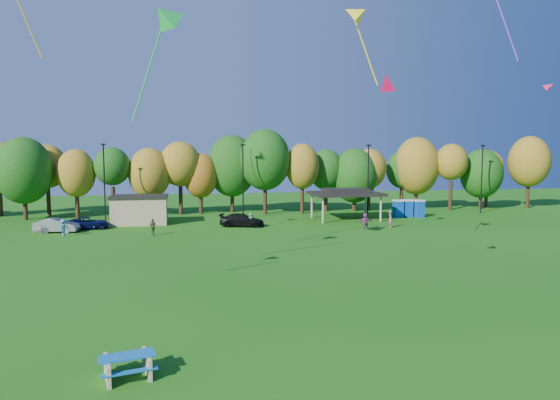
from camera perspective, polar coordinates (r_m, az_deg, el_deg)
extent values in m
plane|color=#19600F|center=(22.12, 3.33, -15.71)|extent=(160.00, 160.00, 0.00)
cylinder|color=black|center=(72.85, -29.32, 0.01)|extent=(0.50, 0.50, 4.12)
cylinder|color=black|center=(67.11, -27.10, -0.53)|extent=(0.50, 0.50, 3.56)
ellipsoid|color=#144C0F|center=(66.85, -27.25, 3.02)|extent=(6.62, 6.62, 8.00)
cylinder|color=black|center=(70.58, -24.93, -0.09)|extent=(0.50, 0.50, 3.79)
ellipsoid|color=olive|center=(70.33, -25.07, 3.50)|extent=(4.94, 4.94, 5.58)
cylinder|color=black|center=(66.55, -22.15, -0.48)|extent=(0.50, 0.50, 3.34)
ellipsoid|color=olive|center=(66.30, -22.27, 2.87)|extent=(4.61, 4.61, 5.88)
cylinder|color=black|center=(65.68, -18.51, -0.22)|extent=(0.50, 0.50, 3.82)
ellipsoid|color=#144C0F|center=(65.42, -18.62, 3.66)|extent=(4.43, 4.43, 4.73)
cylinder|color=black|center=(65.92, -14.62, -0.35)|extent=(0.50, 0.50, 3.25)
ellipsoid|color=olive|center=(65.67, -14.69, 2.95)|extent=(5.33, 5.33, 6.53)
cylinder|color=black|center=(66.33, -11.27, 0.06)|extent=(0.50, 0.50, 3.96)
ellipsoid|color=olive|center=(66.08, -11.35, 4.06)|extent=(5.31, 5.31, 5.82)
cylinder|color=black|center=(66.68, -9.03, -0.27)|extent=(0.50, 0.50, 3.05)
ellipsoid|color=#995914|center=(66.43, -9.07, 2.79)|extent=(4.54, 4.54, 5.87)
cylinder|color=black|center=(68.11, -5.48, 0.20)|extent=(0.50, 0.50, 3.77)
ellipsoid|color=#144C0F|center=(67.86, -5.51, 3.90)|extent=(6.69, 6.69, 8.35)
cylinder|color=black|center=(65.65, -1.72, 0.25)|extent=(0.50, 0.50, 4.28)
ellipsoid|color=#144C0F|center=(65.40, -1.73, 4.62)|extent=(6.64, 6.64, 8.01)
cylinder|color=black|center=(66.34, 2.56, 0.08)|extent=(0.50, 0.50, 3.76)
ellipsoid|color=olive|center=(66.09, 2.57, 3.87)|extent=(4.49, 4.49, 6.02)
cylinder|color=black|center=(69.32, 5.27, 0.15)|extent=(0.50, 0.50, 3.43)
ellipsoid|color=#144C0F|center=(69.08, 5.30, 3.46)|extent=(4.77, 4.77, 5.63)
cylinder|color=black|center=(69.71, 8.49, -0.06)|extent=(0.50, 0.50, 2.95)
ellipsoid|color=#144C0F|center=(69.48, 8.52, 2.77)|extent=(6.14, 6.14, 7.54)
cylinder|color=black|center=(70.91, 10.10, 0.24)|extent=(0.50, 0.50, 3.52)
ellipsoid|color=olive|center=(70.67, 10.15, 3.56)|extent=(4.78, 4.78, 5.53)
cylinder|color=black|center=(74.64, 13.70, 0.37)|extent=(0.50, 0.50, 3.39)
ellipsoid|color=#144C0F|center=(74.42, 13.77, 3.40)|extent=(4.54, 4.54, 5.46)
cylinder|color=black|center=(74.19, 15.27, 0.43)|extent=(0.50, 0.50, 3.72)
ellipsoid|color=olive|center=(73.96, 15.35, 3.78)|extent=(6.32, 6.32, 8.24)
cylinder|color=black|center=(74.47, 18.90, 0.48)|extent=(0.50, 0.50, 4.06)
ellipsoid|color=olive|center=(74.25, 19.01, 4.13)|extent=(4.50, 4.50, 5.13)
cylinder|color=black|center=(77.62, 21.94, 0.20)|extent=(0.50, 0.50, 3.05)
ellipsoid|color=#144C0F|center=(77.41, 22.04, 2.82)|extent=(5.97, 5.97, 7.05)
cylinder|color=black|center=(79.94, 22.50, 0.49)|extent=(0.50, 0.50, 3.55)
ellipsoid|color=olive|center=(79.72, 22.60, 3.46)|extent=(4.60, 4.60, 4.99)
cylinder|color=black|center=(81.63, 26.45, 0.61)|extent=(0.50, 0.50, 4.07)
ellipsoid|color=olive|center=(81.43, 26.59, 3.95)|extent=(5.83, 5.83, 7.42)
cylinder|color=black|center=(60.74, -19.43, 1.77)|extent=(0.16, 0.16, 9.00)
cube|color=black|center=(60.65, -19.56, 6.02)|extent=(0.50, 0.25, 0.18)
cylinder|color=black|center=(60.52, -4.26, 2.05)|extent=(0.16, 0.16, 9.00)
cube|color=black|center=(60.43, -4.29, 6.31)|extent=(0.50, 0.25, 0.18)
cylinder|color=black|center=(64.40, 10.03, 2.18)|extent=(0.16, 0.16, 9.00)
cube|color=black|center=(64.32, 10.10, 6.18)|extent=(0.50, 0.25, 0.18)
cylinder|color=black|center=(71.73, 22.05, 2.18)|extent=(0.16, 0.16, 9.00)
cube|color=black|center=(71.66, 22.18, 5.78)|extent=(0.50, 0.25, 0.18)
cube|color=tan|center=(58.55, -15.74, -1.19)|extent=(6.00, 4.00, 3.00)
cube|color=black|center=(58.39, -15.78, 0.39)|extent=(6.30, 4.30, 0.25)
cylinder|color=tan|center=(57.07, 4.94, -1.18)|extent=(0.24, 0.24, 3.00)
cylinder|color=tan|center=(59.37, 11.45, -1.01)|extent=(0.24, 0.24, 3.00)
cylinder|color=tan|center=(61.86, 3.66, -0.67)|extent=(0.24, 0.24, 3.00)
cylinder|color=tan|center=(63.99, 9.73, -0.53)|extent=(0.24, 0.24, 3.00)
cube|color=black|center=(60.32, 7.49, 0.72)|extent=(8.20, 6.20, 0.35)
cube|color=black|center=(60.29, 7.50, 1.10)|extent=(5.00, 3.50, 0.45)
cube|color=#0D48A9|center=(64.14, 13.34, -1.03)|extent=(1.10, 1.10, 2.00)
cube|color=silver|center=(64.03, 13.36, -0.07)|extent=(1.15, 1.15, 0.18)
cube|color=#0D48A9|center=(64.76, 14.35, -1.00)|extent=(1.10, 1.10, 2.00)
cube|color=silver|center=(64.65, 14.37, -0.04)|extent=(1.15, 1.15, 0.18)
cube|color=#0D48A9|center=(64.84, 15.60, -1.02)|extent=(1.10, 1.10, 2.00)
cube|color=silver|center=(64.73, 15.62, -0.06)|extent=(1.15, 1.15, 0.18)
cube|color=tan|center=(19.40, -19.13, -17.91)|extent=(0.46, 1.51, 0.76)
cube|color=tan|center=(19.54, -14.95, -17.63)|extent=(0.46, 1.51, 0.76)
cube|color=blue|center=(19.30, -17.06, -16.66)|extent=(2.02, 1.19, 0.06)
cube|color=blue|center=(18.83, -16.79, -18.30)|extent=(1.90, 0.67, 0.05)
cube|color=blue|center=(20.03, -17.27, -16.85)|extent=(1.90, 0.67, 0.05)
imported|color=#BABABA|center=(55.25, -23.98, -2.71)|extent=(3.96, 1.72, 1.33)
imported|color=gray|center=(55.16, -24.16, -2.68)|extent=(4.48, 2.10, 1.42)
imported|color=#0A0E41|center=(56.37, -21.10, -2.49)|extent=(4.76, 2.64, 1.26)
imported|color=black|center=(54.59, -4.37, -2.31)|extent=(5.20, 3.20, 1.41)
imported|color=#A34487|center=(53.09, 9.72, -2.40)|extent=(1.64, 0.56, 1.75)
imported|color=#AD5176|center=(54.91, 12.50, -2.16)|extent=(0.53, 0.73, 1.83)
imported|color=#5F7E56|center=(54.21, -3.34, -2.27)|extent=(0.89, 0.71, 1.58)
imported|color=#646F44|center=(49.96, -14.34, -3.02)|extent=(1.02, 0.92, 1.67)
imported|color=#518DB3|center=(52.41, -23.56, -2.93)|extent=(1.17, 1.20, 1.65)
cone|color=green|center=(33.70, -12.00, 19.65)|extent=(2.94, 2.80, 2.39)
cylinder|color=green|center=(34.27, -14.86, 13.97)|extent=(2.12, 1.47, 6.61)
cone|color=red|center=(52.41, 28.41, 11.34)|extent=(1.41, 1.38, 1.14)
cylinder|color=gold|center=(40.72, -26.90, 17.54)|extent=(1.80, 0.30, 4.73)
cylinder|color=#892BEA|center=(49.63, 24.16, 18.38)|extent=(1.72, 2.37, 7.55)
cone|color=#DE0C4A|center=(27.69, 12.19, 13.07)|extent=(1.63, 1.69, 1.35)
cone|color=yellow|center=(35.63, 8.29, 20.32)|extent=(2.14, 2.01, 1.74)
cylinder|color=yellow|center=(36.27, 9.78, 16.37)|extent=(1.58, 1.04, 4.73)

